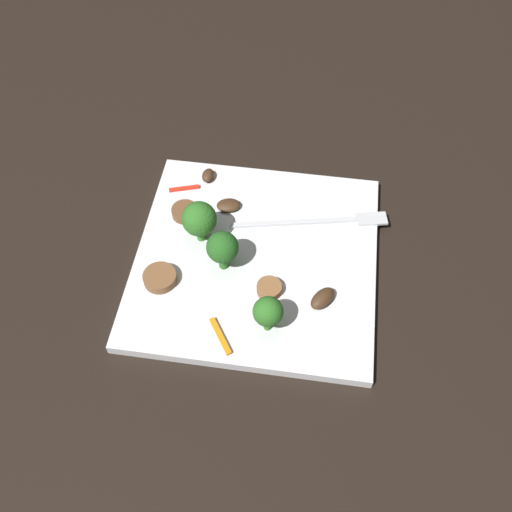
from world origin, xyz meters
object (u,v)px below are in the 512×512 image
Objects in this scene: sausage_slice_0 at (185,212)px; pepper_strip_1 at (184,188)px; mushroom_0 at (208,175)px; pepper_strip_0 at (220,336)px; fork at (321,221)px; broccoli_floret_0 at (268,312)px; sausage_slice_2 at (269,289)px; mushroom_1 at (228,205)px; broccoli_floret_2 at (199,219)px; plate at (256,259)px; sausage_slice_1 at (160,278)px; broccoli_floret_1 at (223,248)px; mushroom_2 at (323,298)px.

pepper_strip_1 is at bearing 103.91° from sausage_slice_0.
pepper_strip_0 is at bearing -75.89° from mushroom_0.
fork is 0.15m from broccoli_floret_0.
mushroom_1 is at bearing 119.93° from sausage_slice_2.
broccoli_floret_2 is 2.58× the size of mushroom_0.
pepper_strip_1 reaches higher than plate.
broccoli_floret_0 is 0.87× the size of broccoli_floret_2.
plate is 0.08m from broccoli_floret_2.
mushroom_0 is at bearing 81.65° from sausage_slice_1.
broccoli_floret_0 reaches higher than fork.
sausage_slice_1 is 0.12m from sausage_slice_2.
broccoli_floret_1 is at bearing -83.84° from mushroom_1.
plate is 0.10m from sausage_slice_0.
plate is at bearing 25.74° from sausage_slice_1.
sausage_slice_1 is (-0.03, -0.06, -0.03)m from broccoli_floret_2.
broccoli_floret_1 is 1.17× the size of pepper_strip_0.
plate is 0.11m from pepper_strip_0.
broccoli_floret_0 is at bearing -49.37° from sausage_slice_0.
broccoli_floret_2 is at bearing -83.85° from mushroom_0.
sausage_slice_0 is (-0.06, 0.06, -0.03)m from broccoli_floret_1.
sausage_slice_1 is 0.98× the size of pepper_strip_1.
mushroom_0 is at bearing 40.23° from pepper_strip_1.
broccoli_floret_0 is 1.47× the size of mushroom_2.
broccoli_floret_0 is 2.25× the size of mushroom_0.
plate is at bearing -55.21° from mushroom_0.
mushroom_2 is 0.87× the size of pepper_strip_1.
broccoli_floret_2 is (-0.06, 0.02, 0.04)m from plate.
mushroom_2 is at bearing -32.29° from plate.
pepper_strip_0 is (-0.04, -0.06, -0.00)m from sausage_slice_2.
mushroom_1 is (-0.06, 0.11, -0.00)m from sausage_slice_2.
sausage_slice_1 is at bearing -155.66° from broccoli_floret_1.
sausage_slice_1 reaches higher than pepper_strip_1.
sausage_slice_0 is 1.14× the size of sausage_slice_2.
broccoli_floret_1 is 0.12m from mushroom_2.
pepper_strip_1 is at bearing 116.85° from broccoli_floret_2.
sausage_slice_0 is 1.09× the size of mushroom_1.
broccoli_floret_0 is at bearing -18.10° from sausage_slice_1.
broccoli_floret_2 reaches higher than sausage_slice_2.
mushroom_0 is 0.03m from pepper_strip_1.
broccoli_floret_1 reaches higher than pepper_strip_1.
mushroom_1 is at bearing 113.64° from broccoli_floret_0.
broccoli_floret_0 is 0.92× the size of broccoli_floret_1.
mushroom_1 is at bearing 122.99° from plate.
broccoli_floret_0 is 1.76× the size of sausage_slice_2.
broccoli_floret_2 is 0.16m from mushroom_2.
pepper_strip_0 is at bearing -124.18° from sausage_slice_2.
sausage_slice_2 is (-0.05, -0.10, 0.00)m from fork.
sausage_slice_2 is at bearing -57.84° from mushroom_0.
mushroom_2 reaches higher than fork.
sausage_slice_2 and mushroom_1 have the same top height.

